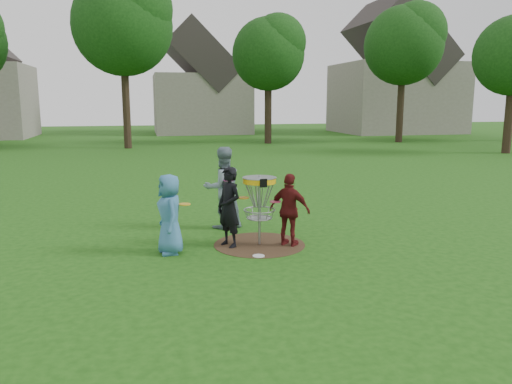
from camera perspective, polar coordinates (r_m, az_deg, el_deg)
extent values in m
plane|color=#19470F|center=(9.88, 0.39, -6.02)|extent=(100.00, 100.00, 0.00)
cylinder|color=#47331E|center=(9.88, 0.39, -6.00)|extent=(1.80, 1.80, 0.01)
imported|color=teal|center=(9.29, -9.83, -2.51)|extent=(0.58, 0.79, 1.48)
imported|color=black|center=(9.59, -3.10, -1.75)|extent=(0.61, 0.68, 1.55)
imported|color=slate|center=(11.02, -3.81, 0.50)|extent=(1.01, 0.87, 1.81)
imported|color=#571314|center=(9.66, 3.88, -2.07)|extent=(0.86, 0.81, 1.42)
cylinder|color=silver|center=(9.14, 0.30, -7.33)|extent=(0.22, 0.22, 0.02)
cylinder|color=#9EA0A5|center=(9.70, 0.39, -2.11)|extent=(0.05, 0.05, 1.38)
cylinder|color=#E7A80C|center=(9.59, 0.40, 1.33)|extent=(0.64, 0.64, 0.10)
cylinder|color=#9EA0A5|center=(9.59, 0.40, 1.66)|extent=(0.66, 0.66, 0.01)
cube|color=black|center=(9.28, 0.86, 1.02)|extent=(0.14, 0.02, 0.16)
torus|color=#9EA0A5|center=(9.70, 0.39, -2.05)|extent=(0.62, 0.62, 0.02)
torus|color=#9EA0A5|center=(9.74, 0.39, -2.97)|extent=(0.50, 0.50, 0.02)
cylinder|color=#9EA0A5|center=(9.74, 0.39, -3.03)|extent=(0.44, 0.44, 0.01)
cylinder|color=gold|center=(9.30, -8.16, -1.39)|extent=(0.22, 0.22, 0.02)
cylinder|color=orange|center=(9.60, -1.45, -0.66)|extent=(0.22, 0.22, 0.02)
cylinder|color=#F340BC|center=(10.74, -3.15, 1.36)|extent=(0.22, 0.22, 0.02)
cylinder|color=#E03B6A|center=(9.64, 2.22, -1.10)|extent=(0.22, 0.22, 0.02)
cylinder|color=#38281C|center=(30.74, -14.59, 9.16)|extent=(0.46, 0.46, 4.62)
sphere|color=#164211|center=(31.03, -15.01, 17.92)|extent=(5.72, 5.72, 5.72)
cylinder|color=#38281C|center=(33.25, 1.39, 8.83)|extent=(0.46, 0.46, 3.78)
sphere|color=#164211|center=(33.37, 1.42, 15.49)|extent=(4.68, 4.68, 4.68)
cylinder|color=#38281C|center=(35.64, 16.15, 8.87)|extent=(0.46, 0.46, 4.20)
sphere|color=#164211|center=(35.82, 16.50, 15.76)|extent=(5.20, 5.20, 5.20)
cylinder|color=#38281C|center=(30.14, 26.89, 7.17)|extent=(0.46, 0.46, 3.36)
cube|color=gray|center=(44.52, -6.28, 9.95)|extent=(8.00, 7.00, 5.00)
cube|color=#2D2826|center=(44.67, -6.39, 15.01)|extent=(6.11, 7.14, 6.11)
cube|color=gray|center=(46.81, 15.67, 10.26)|extent=(10.00, 8.00, 6.00)
cube|color=#2D2826|center=(47.07, 15.97, 16.11)|extent=(7.64, 8.16, 7.64)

